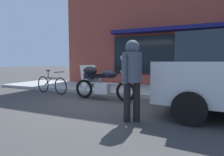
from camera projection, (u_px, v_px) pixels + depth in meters
name	position (u px, v px, depth m)	size (l,w,h in m)	color
ground_plane	(98.00, 102.00, 5.70)	(80.00, 80.00, 0.00)	#393939
touring_motorcycle	(101.00, 81.00, 6.12)	(2.12, 0.67, 1.39)	black
parked_bicycle	(51.00, 84.00, 7.27)	(1.68, 0.49, 0.92)	black
pedestrian_walking	(132.00, 71.00, 3.79)	(0.50, 0.52, 1.65)	black
sandwich_board_sign	(88.00, 76.00, 8.36)	(0.55, 0.42, 0.96)	silver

